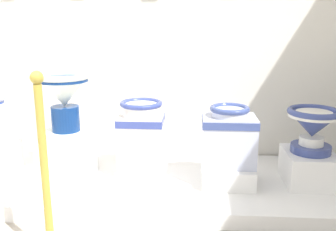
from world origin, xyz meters
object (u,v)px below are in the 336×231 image
(stanchion_post_near_left, at_px, (47,203))
(plinth_block_leftmost, at_px, (309,167))
(plinth_block_squat_floral, at_px, (142,169))
(antique_toilet_rightmost, at_px, (64,98))
(plinth_block_central_ornate, at_px, (227,173))
(antique_toilet_leftmost, at_px, (313,125))
(antique_toilet_central_ornate, at_px, (229,135))
(antique_toilet_squat_floral, at_px, (142,132))
(plinth_block_rightmost, at_px, (68,157))

(stanchion_post_near_left, bearing_deg, plinth_block_leftmost, 29.16)
(plinth_block_squat_floral, height_order, stanchion_post_near_left, stanchion_post_near_left)
(antique_toilet_rightmost, bearing_deg, plinth_block_leftmost, -0.23)
(plinth_block_central_ornate, relative_size, plinth_block_leftmost, 0.97)
(plinth_block_leftmost, bearing_deg, antique_toilet_leftmost, 90.00)
(antique_toilet_rightmost, xyz_separation_m, antique_toilet_central_ornate, (1.15, -0.04, -0.23))
(plinth_block_central_ornate, relative_size, antique_toilet_central_ornate, 0.92)
(antique_toilet_squat_floral, xyz_separation_m, plinth_block_leftmost, (1.18, -0.09, -0.20))
(plinth_block_leftmost, bearing_deg, plinth_block_squat_floral, 175.53)
(antique_toilet_squat_floral, distance_m, plinth_block_leftmost, 1.20)
(plinth_block_central_ornate, distance_m, plinth_block_leftmost, 0.57)
(plinth_block_rightmost, height_order, antique_toilet_squat_floral, antique_toilet_squat_floral)
(stanchion_post_near_left, bearing_deg, antique_toilet_squat_floral, 69.93)
(antique_toilet_squat_floral, distance_m, antique_toilet_central_ornate, 0.63)
(plinth_block_rightmost, bearing_deg, antique_toilet_leftmost, -0.23)
(plinth_block_squat_floral, distance_m, antique_toilet_squat_floral, 0.29)
(antique_toilet_rightmost, relative_size, plinth_block_squat_floral, 1.38)
(plinth_block_rightmost, height_order, antique_toilet_leftmost, antique_toilet_leftmost)
(antique_toilet_central_ornate, distance_m, plinth_block_leftmost, 0.61)
(plinth_block_leftmost, relative_size, stanchion_post_near_left, 0.40)
(plinth_block_rightmost, relative_size, stanchion_post_near_left, 0.38)
(plinth_block_rightmost, distance_m, plinth_block_squat_floral, 0.55)
(plinth_block_central_ornate, xyz_separation_m, stanchion_post_near_left, (-0.96, -0.82, 0.15))
(antique_toilet_rightmost, relative_size, plinth_block_leftmost, 1.22)
(plinth_block_rightmost, relative_size, antique_toilet_squat_floral, 0.76)
(antique_toilet_squat_floral, relative_size, plinth_block_leftmost, 1.25)
(antique_toilet_squat_floral, bearing_deg, antique_toilet_central_ornate, -11.40)
(antique_toilet_squat_floral, distance_m, stanchion_post_near_left, 1.01)
(plinth_block_squat_floral, xyz_separation_m, antique_toilet_squat_floral, (0.00, 0.00, 0.29))
(plinth_block_squat_floral, height_order, plinth_block_leftmost, plinth_block_leftmost)
(antique_toilet_central_ornate, bearing_deg, plinth_block_leftmost, 3.24)
(plinth_block_central_ornate, distance_m, antique_toilet_central_ornate, 0.28)
(antique_toilet_rightmost, relative_size, antique_toilet_leftmost, 1.34)
(antique_toilet_squat_floral, relative_size, plinth_block_central_ornate, 1.29)
(antique_toilet_leftmost, bearing_deg, antique_toilet_central_ornate, -176.76)
(plinth_block_leftmost, height_order, stanchion_post_near_left, stanchion_post_near_left)
(stanchion_post_near_left, bearing_deg, antique_toilet_central_ornate, 40.45)
(plinth_block_rightmost, bearing_deg, plinth_block_squat_floral, 9.16)
(plinth_block_squat_floral, bearing_deg, antique_toilet_rightmost, -170.84)
(plinth_block_squat_floral, bearing_deg, antique_toilet_leftmost, -4.47)
(plinth_block_squat_floral, relative_size, antique_toilet_central_ornate, 0.83)
(antique_toilet_central_ornate, distance_m, stanchion_post_near_left, 1.27)
(antique_toilet_central_ornate, bearing_deg, antique_toilet_rightmost, 178.05)
(plinth_block_rightmost, distance_m, antique_toilet_leftmost, 1.73)
(antique_toilet_central_ornate, relative_size, plinth_block_leftmost, 1.06)
(plinth_block_central_ornate, xyz_separation_m, antique_toilet_central_ornate, (0.00, 0.00, 0.28))
(plinth_block_rightmost, relative_size, plinth_block_squat_floral, 1.08)
(plinth_block_central_ornate, bearing_deg, stanchion_post_near_left, -139.55)
(antique_toilet_squat_floral, xyz_separation_m, stanchion_post_near_left, (-0.35, -0.94, -0.09))
(plinth_block_rightmost, bearing_deg, antique_toilet_rightmost, -90.00)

